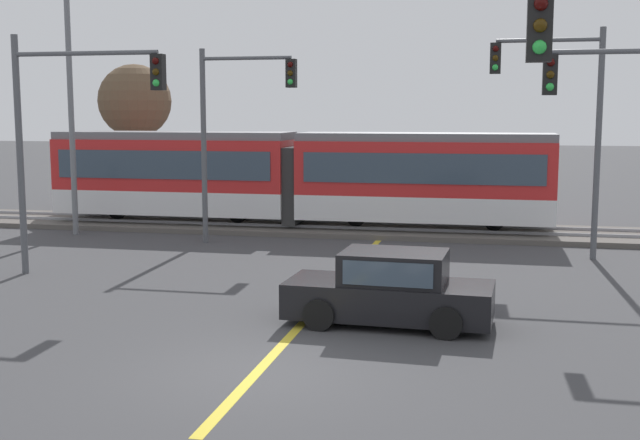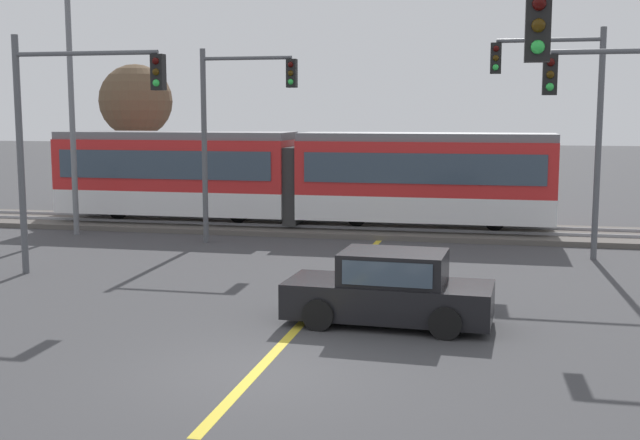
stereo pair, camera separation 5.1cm
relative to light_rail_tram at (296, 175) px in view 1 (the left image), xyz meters
The scene contains 12 objects.
ground_plane 16.72m from the light_rail_tram, 78.20° to the right, with size 200.00×200.00×0.00m, color #3D3D3F.
track_bed 3.92m from the light_rail_tram, ahead, with size 120.00×4.00×0.18m, color #56514C.
rail_near 3.91m from the light_rail_tram, 11.88° to the right, with size 120.00×0.08×0.10m, color #939399.
rail_far 3.92m from the light_rail_tram, 12.08° to the left, with size 120.00×0.08×0.10m, color #939399.
light_rail_tram is the anchor object (origin of this frame).
lane_centre_line 11.29m from the light_rail_tram, 72.21° to the right, with size 0.20×17.16×0.01m, color gold.
sedan_crossing 13.80m from the light_rail_tram, 67.93° to the right, with size 4.27×2.06×1.52m.
traffic_light_far_right 10.28m from the light_rail_tram, 24.17° to the right, with size 3.25×0.38×6.76m.
traffic_light_mid_left 10.53m from the light_rail_tram, 111.39° to the right, with size 4.25×0.38×6.35m.
traffic_light_far_left 4.38m from the light_rail_tram, 108.51° to the right, with size 3.25×0.38×6.39m.
street_lamp_west 8.36m from the light_rail_tram, 158.66° to the right, with size 1.82×0.28×8.94m.
bare_tree_far_west 10.85m from the light_rail_tram, 148.34° to the left, with size 3.32×3.32×6.52m.
Camera 1 is at (3.79, -12.51, 4.31)m, focal length 45.00 mm.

